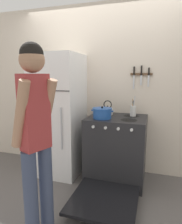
% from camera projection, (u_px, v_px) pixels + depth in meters
% --- Properties ---
extents(ground_plane, '(14.00, 14.00, 0.00)m').
position_uv_depth(ground_plane, '(102.00, 166.00, 3.33)').
color(ground_plane, '#5B5654').
extents(wall_back, '(10.00, 0.06, 2.55)m').
position_uv_depth(wall_back, '(103.00, 89.00, 3.13)').
color(wall_back, beige).
rests_on(wall_back, ground_plane).
extents(refrigerator, '(0.67, 0.70, 1.80)m').
position_uv_depth(refrigerator, '(59.00, 115.00, 3.03)').
color(refrigerator, white).
rests_on(refrigerator, ground_plane).
extents(stove_range, '(0.80, 1.42, 0.92)m').
position_uv_depth(stove_range, '(116.00, 150.00, 2.81)').
color(stove_range, '#232326').
rests_on(stove_range, ground_plane).
extents(dutch_oven_pot, '(0.30, 0.26, 0.17)m').
position_uv_depth(dutch_oven_pot, '(102.00, 113.00, 2.67)').
color(dutch_oven_pot, '#1E4C9E').
rests_on(dutch_oven_pot, stove_range).
extents(tea_kettle, '(0.20, 0.16, 0.21)m').
position_uv_depth(tea_kettle, '(108.00, 110.00, 2.92)').
color(tea_kettle, silver).
rests_on(tea_kettle, stove_range).
extents(utensil_jar, '(0.08, 0.08, 0.28)m').
position_uv_depth(utensil_jar, '(133.00, 110.00, 2.82)').
color(utensil_jar, silver).
rests_on(utensil_jar, stove_range).
extents(person, '(0.37, 0.42, 1.76)m').
position_uv_depth(person, '(36.00, 133.00, 1.72)').
color(person, '#38425B').
rests_on(person, ground_plane).
extents(wall_knife_strip, '(0.31, 0.03, 0.33)m').
position_uv_depth(wall_knife_strip, '(141.00, 74.00, 2.87)').
color(wall_knife_strip, brown).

